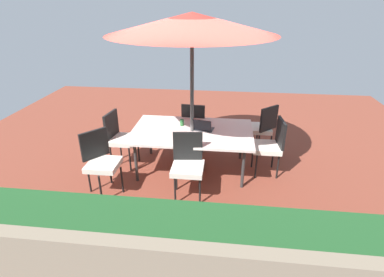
{
  "coord_description": "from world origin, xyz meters",
  "views": [
    {
      "loc": [
        -0.54,
        4.6,
        2.76
      ],
      "look_at": [
        0.0,
        0.0,
        0.59
      ],
      "focal_mm": 28.17,
      "sensor_mm": 36.0,
      "label": 1
    }
  ],
  "objects_px": {
    "chair_southwest": "(262,126)",
    "chair_east": "(120,136)",
    "patio_umbrella": "(192,25)",
    "chair_west": "(271,144)",
    "laptop": "(203,128)",
    "cup": "(182,123)",
    "chair_north": "(188,163)",
    "dining_table": "(192,133)",
    "chair_northeast": "(101,159)",
    "chair_south": "(194,124)"
  },
  "relations": [
    {
      "from": "chair_east",
      "to": "chair_northeast",
      "type": "xyz_separation_m",
      "value": [
        0.01,
        0.85,
        0.0
      ]
    },
    {
      "from": "chair_northeast",
      "to": "chair_southwest",
      "type": "bearing_deg",
      "value": -17.84
    },
    {
      "from": "chair_northeast",
      "to": "chair_north",
      "type": "xyz_separation_m",
      "value": [
        -1.31,
        -0.05,
        0.0
      ]
    },
    {
      "from": "patio_umbrella",
      "to": "chair_north",
      "type": "bearing_deg",
      "value": 91.88
    },
    {
      "from": "dining_table",
      "to": "chair_north",
      "type": "relative_size",
      "value": 2.06
    },
    {
      "from": "chair_east",
      "to": "laptop",
      "type": "bearing_deg",
      "value": -81.86
    },
    {
      "from": "chair_southwest",
      "to": "cup",
      "type": "bearing_deg",
      "value": -21.38
    },
    {
      "from": "chair_southwest",
      "to": "chair_east",
      "type": "relative_size",
      "value": 1.0
    },
    {
      "from": "dining_table",
      "to": "chair_southwest",
      "type": "height_order",
      "value": "chair_southwest"
    },
    {
      "from": "chair_east",
      "to": "laptop",
      "type": "distance_m",
      "value": 1.48
    },
    {
      "from": "chair_west",
      "to": "laptop",
      "type": "xyz_separation_m",
      "value": [
        1.13,
        -0.01,
        0.23
      ]
    },
    {
      "from": "patio_umbrella",
      "to": "laptop",
      "type": "height_order",
      "value": "patio_umbrella"
    },
    {
      "from": "patio_umbrella",
      "to": "chair_west",
      "type": "height_order",
      "value": "patio_umbrella"
    },
    {
      "from": "chair_northeast",
      "to": "cup",
      "type": "relative_size",
      "value": 8.85
    },
    {
      "from": "chair_northeast",
      "to": "laptop",
      "type": "bearing_deg",
      "value": -19.97
    },
    {
      "from": "patio_umbrella",
      "to": "laptop",
      "type": "relative_size",
      "value": 7.1
    },
    {
      "from": "cup",
      "to": "chair_northeast",
      "type": "bearing_deg",
      "value": 43.22
    },
    {
      "from": "chair_southwest",
      "to": "cup",
      "type": "xyz_separation_m",
      "value": [
        1.44,
        0.57,
        0.24
      ]
    },
    {
      "from": "dining_table",
      "to": "patio_umbrella",
      "type": "relative_size",
      "value": 0.78
    },
    {
      "from": "patio_umbrella",
      "to": "chair_west",
      "type": "relative_size",
      "value": 2.64
    },
    {
      "from": "chair_east",
      "to": "chair_west",
      "type": "height_order",
      "value": "same"
    },
    {
      "from": "chair_west",
      "to": "cup",
      "type": "xyz_separation_m",
      "value": [
        1.52,
        -0.18,
        0.24
      ]
    },
    {
      "from": "dining_table",
      "to": "chair_north",
      "type": "distance_m",
      "value": 0.78
    },
    {
      "from": "dining_table",
      "to": "chair_southwest",
      "type": "bearing_deg",
      "value": -148.03
    },
    {
      "from": "laptop",
      "to": "chair_northeast",
      "type": "bearing_deg",
      "value": 42.02
    },
    {
      "from": "laptop",
      "to": "chair_south",
      "type": "bearing_deg",
      "value": -60.99
    },
    {
      "from": "chair_east",
      "to": "chair_southwest",
      "type": "bearing_deg",
      "value": -65.49
    },
    {
      "from": "chair_southwest",
      "to": "dining_table",
      "type": "bearing_deg",
      "value": -11.11
    },
    {
      "from": "chair_east",
      "to": "laptop",
      "type": "xyz_separation_m",
      "value": [
        -1.46,
        -0.0,
        0.23
      ]
    },
    {
      "from": "dining_table",
      "to": "chair_east",
      "type": "xyz_separation_m",
      "value": [
        1.28,
        -0.03,
        -0.14
      ]
    },
    {
      "from": "chair_southwest",
      "to": "chair_south",
      "type": "height_order",
      "value": "same"
    },
    {
      "from": "chair_southwest",
      "to": "chair_east",
      "type": "distance_m",
      "value": 2.63
    },
    {
      "from": "cup",
      "to": "chair_north",
      "type": "bearing_deg",
      "value": 103.06
    },
    {
      "from": "patio_umbrella",
      "to": "chair_northeast",
      "type": "height_order",
      "value": "patio_umbrella"
    },
    {
      "from": "chair_southwest",
      "to": "chair_east",
      "type": "height_order",
      "value": "same"
    },
    {
      "from": "chair_north",
      "to": "chair_west",
      "type": "xyz_separation_m",
      "value": [
        -1.29,
        -0.79,
        0.0
      ]
    },
    {
      "from": "patio_umbrella",
      "to": "chair_south",
      "type": "distance_m",
      "value": 2.01
    },
    {
      "from": "chair_north",
      "to": "patio_umbrella",
      "type": "bearing_deg",
      "value": 85.44
    },
    {
      "from": "chair_south",
      "to": "cup",
      "type": "height_order",
      "value": "chair_south"
    },
    {
      "from": "patio_umbrella",
      "to": "chair_northeast",
      "type": "distance_m",
      "value": 2.4
    },
    {
      "from": "chair_east",
      "to": "chair_west",
      "type": "xyz_separation_m",
      "value": [
        -2.6,
        0.01,
        0.0
      ]
    },
    {
      "from": "chair_northeast",
      "to": "laptop",
      "type": "xyz_separation_m",
      "value": [
        -1.47,
        -0.85,
        0.23
      ]
    },
    {
      "from": "chair_northeast",
      "to": "chair_north",
      "type": "bearing_deg",
      "value": -47.77
    },
    {
      "from": "patio_umbrella",
      "to": "chair_west",
      "type": "xyz_separation_m",
      "value": [
        -1.32,
        -0.02,
        -1.86
      ]
    },
    {
      "from": "chair_north",
      "to": "cup",
      "type": "distance_m",
      "value": 1.02
    },
    {
      "from": "chair_southwest",
      "to": "chair_northeast",
      "type": "height_order",
      "value": "same"
    },
    {
      "from": "chair_east",
      "to": "chair_north",
      "type": "height_order",
      "value": "same"
    },
    {
      "from": "chair_east",
      "to": "chair_west",
      "type": "bearing_deg",
      "value": -82.17
    },
    {
      "from": "laptop",
      "to": "cup",
      "type": "bearing_deg",
      "value": -11.81
    },
    {
      "from": "chair_southwest",
      "to": "laptop",
      "type": "bearing_deg",
      "value": -8.02
    }
  ]
}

